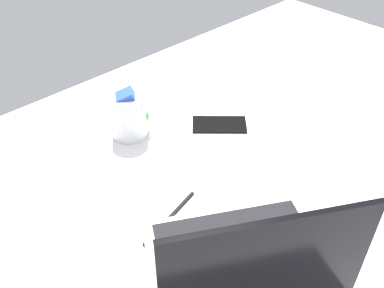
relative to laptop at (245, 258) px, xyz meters
The scene contains 5 objects.
bed_mattress 32.39cm from the laptop, 164.26° to the right, with size 180.00×140.00×18.00cm, color white.
laptop is the anchor object (origin of this frame).
snack_cup 48.77cm from the laptop, 102.42° to the right, with size 9.74×9.00×13.17cm.
cell_phone 45.53cm from the laptop, 130.52° to the right, with size 6.80×14.00×0.80cm, color black.
charger_cable 19.50cm from the laptop, 86.72° to the right, with size 17.00×0.60×0.60cm, color black.
Camera 1 is at (67.27, 35.74, 85.04)cm, focal length 40.70 mm.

